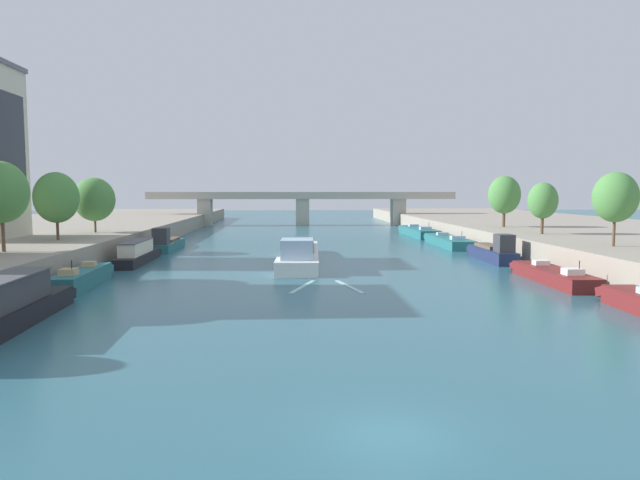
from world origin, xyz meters
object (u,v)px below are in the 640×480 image
object	(u,v)px
moored_boat_right_upstream	(552,275)
moored_boat_right_midway	(418,232)
tree_right_midway	(504,195)
bridge_far	(302,204)
moored_boat_left_upstream	(167,243)
tree_left_end_of_row	(94,199)
moored_boat_right_near	(493,252)
tree_right_by_lamp	(543,201)
barge_midriver	(299,254)
tree_left_third	(56,198)
moored_boat_left_end	(4,307)
moored_boat_right_gap_after	(448,241)
tree_left_second	(1,192)
tree_right_end_of_row	(615,197)
moored_boat_left_second	(138,253)
moored_boat_left_midway	(82,278)

from	to	relation	value
moored_boat_right_upstream	moored_boat_right_midway	world-z (taller)	moored_boat_right_midway
moored_boat_right_upstream	moored_boat_right_midway	xyz separation A→B (m)	(-0.04, 47.19, 0.11)
tree_right_midway	bridge_far	bearing A→B (deg)	119.76
moored_boat_left_upstream	tree_left_end_of_row	size ratio (longest dim) A/B	1.82
moored_boat_right_near	tree_right_by_lamp	size ratio (longest dim) A/B	1.87
barge_midriver	moored_boat_right_near	size ratio (longest dim) A/B	1.99
moored_boat_left_upstream	tree_left_third	world-z (taller)	tree_left_third
moored_boat_left_upstream	bridge_far	distance (m)	52.96
moored_boat_left_end	moored_boat_left_upstream	xyz separation A→B (m)	(-0.02, 40.57, -0.32)
tree_right_by_lamp	barge_midriver	bearing A→B (deg)	-169.31
moored_boat_right_gap_after	tree_left_end_of_row	size ratio (longest dim) A/B	2.39
moored_boat_left_upstream	tree_left_second	size ratio (longest dim) A/B	1.62
tree_left_second	tree_right_midway	size ratio (longest dim) A/B	1.05
moored_boat_left_upstream	tree_left_second	world-z (taller)	tree_left_second
moored_boat_left_end	moored_boat_right_gap_after	xyz separation A→B (m)	(36.94, 43.92, -0.56)
moored_boat_left_end	tree_right_by_lamp	world-z (taller)	tree_right_by_lamp
moored_boat_right_gap_after	tree_left_second	distance (m)	53.22
barge_midriver	tree_right_end_of_row	bearing A→B (deg)	-18.19
tree_left_third	tree_right_end_of_row	xyz separation A→B (m)	(51.74, -9.41, 0.11)
moored_boat_right_midway	tree_left_end_of_row	bearing A→B (deg)	-151.66
tree_left_end_of_row	tree_right_midway	size ratio (longest dim) A/B	0.93
barge_midriver	moored_boat_left_second	bearing A→B (deg)	175.03
moored_boat_right_upstream	tree_left_end_of_row	distance (m)	50.34
moored_boat_right_near	moored_boat_right_midway	size ratio (longest dim) A/B	0.68
moored_boat_right_gap_after	bridge_far	xyz separation A→B (m)	(-18.60, 46.19, 4.01)
moored_boat_right_gap_after	tree_right_midway	size ratio (longest dim) A/B	2.22
moored_boat_left_upstream	bridge_far	size ratio (longest dim) A/B	0.18
tree_left_third	bridge_far	world-z (taller)	tree_left_third
moored_boat_right_gap_after	tree_right_midway	xyz separation A→B (m)	(7.69, 0.21, 6.25)
moored_boat_left_second	moored_boat_right_gap_after	distance (m)	40.57
tree_left_second	tree_left_third	size ratio (longest dim) A/B	1.08
tree_left_third	moored_boat_right_near	bearing A→B (deg)	0.95
moored_boat_left_midway	tree_left_second	bearing A→B (deg)	161.75
moored_boat_right_gap_after	moored_boat_right_midway	xyz separation A→B (m)	(-0.24, 16.63, 0.07)
moored_boat_right_gap_after	moored_boat_right_near	bearing A→B (deg)	-89.87
moored_boat_left_second	tree_left_third	size ratio (longest dim) A/B	1.87
moored_boat_left_upstream	moored_boat_right_upstream	distance (m)	45.73
moored_boat_left_midway	moored_boat_right_midway	xyz separation A→B (m)	(37.41, 47.22, -0.01)
tree_right_end_of_row	tree_right_midway	xyz separation A→B (m)	(0.62, 26.99, 0.02)
moored_boat_left_upstream	tree_left_third	size ratio (longest dim) A/B	1.74
tree_left_third	moored_boat_left_upstream	bearing A→B (deg)	61.20
moored_boat_right_near	moored_boat_right_midway	world-z (taller)	moored_boat_right_near
bridge_far	tree_right_midway	bearing A→B (deg)	-60.24
moored_boat_left_upstream	tree_left_end_of_row	world-z (taller)	tree_left_end_of_row
moored_boat_left_end	moored_boat_left_midway	distance (m)	13.35
moored_boat_right_near	moored_boat_left_second	bearing A→B (deg)	179.42
moored_boat_right_midway	tree_left_third	size ratio (longest dim) A/B	2.40
moored_boat_right_near	moored_boat_left_end	bearing A→B (deg)	-143.57
moored_boat_right_gap_after	moored_boat_right_midway	bearing A→B (deg)	90.83
moored_boat_right_upstream	tree_right_by_lamp	distance (m)	20.37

